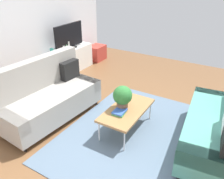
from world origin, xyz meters
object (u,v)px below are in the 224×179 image
at_px(tv, 69,37).
at_px(vase_0, 52,51).
at_px(bottle_0, 64,49).
at_px(bottle_1, 66,47).
at_px(bottle_2, 69,45).
at_px(vase_1, 56,50).
at_px(storage_trunk, 97,53).
at_px(couch_beige, 48,96).
at_px(couch_green, 221,125).
at_px(table_book_0, 120,112).
at_px(coffee_table, 127,110).
at_px(potted_plant, 123,96).
at_px(tv_console, 70,60).

relative_size(tv, vase_0, 6.72).
bearing_deg(bottle_0, bottle_1, 0.00).
bearing_deg(bottle_1, tv, 7.51).
height_order(tv, bottle_2, tv).
xyz_separation_m(vase_1, bottle_1, (0.28, -0.09, 0.00)).
bearing_deg(storage_trunk, couch_beige, -161.59).
relative_size(couch_green, storage_trunk, 3.81).
distance_m(storage_trunk, bottle_0, 1.45).
bearing_deg(vase_0, vase_1, 0.00).
bearing_deg(vase_0, couch_green, -99.49).
xyz_separation_m(vase_0, bottle_0, (0.32, -0.09, -0.00)).
relative_size(couch_beige, bottle_2, 9.42).
bearing_deg(bottle_0, table_book_0, -120.67).
height_order(vase_1, bottle_1, bottle_1).
distance_m(vase_1, bottle_1, 0.29).
relative_size(coffee_table, vase_1, 7.58).
xyz_separation_m(vase_0, bottle_1, (0.43, -0.09, -0.00)).
bearing_deg(potted_plant, bottle_0, 61.68).
bearing_deg(couch_beige, vase_0, -134.89).
bearing_deg(bottle_0, potted_plant, -118.32).
xyz_separation_m(bottle_0, bottle_2, (0.20, 0.00, 0.03)).
relative_size(bottle_0, bottle_2, 0.71).
relative_size(storage_trunk, table_book_0, 2.17).
relative_size(tv, potted_plant, 2.43).
xyz_separation_m(couch_green, vase_0, (0.67, 4.00, 0.27)).
bearing_deg(tv_console, bottle_2, -146.82).
distance_m(couch_green, vase_0, 4.06).
relative_size(tv_console, storage_trunk, 2.69).
xyz_separation_m(couch_beige, couch_green, (0.67, -2.84, 0.01)).
distance_m(vase_0, vase_1, 0.15).
bearing_deg(bottle_0, vase_1, 152.01).
bearing_deg(coffee_table, vase_0, 69.57).
height_order(potted_plant, table_book_0, potted_plant).
xyz_separation_m(tv_console, storage_trunk, (1.10, -0.10, -0.10)).
bearing_deg(bottle_0, vase_0, 164.20).
distance_m(couch_green, bottle_2, 4.09).
height_order(tv_console, vase_1, vase_1).
distance_m(tv, potted_plant, 2.90).
relative_size(tv_console, tv, 1.40).
relative_size(coffee_table, table_book_0, 4.58).
bearing_deg(couch_beige, couch_green, 107.65).
distance_m(potted_plant, vase_0, 2.69).
relative_size(storage_trunk, bottle_0, 3.53).
xyz_separation_m(vase_1, bottle_2, (0.37, -0.09, 0.03)).
xyz_separation_m(storage_trunk, vase_1, (-1.53, 0.15, 0.49)).
bearing_deg(table_book_0, tv_console, 55.43).
bearing_deg(tv_console, couch_green, -107.55).
distance_m(storage_trunk, vase_0, 1.76).
bearing_deg(vase_1, bottle_0, -27.99).
xyz_separation_m(vase_0, bottle_2, (0.52, -0.09, 0.03)).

